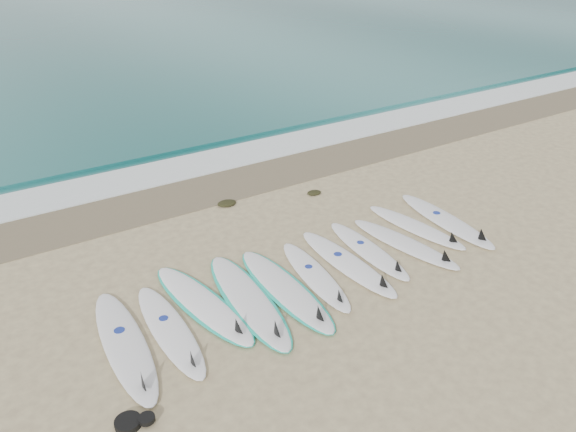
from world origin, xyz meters
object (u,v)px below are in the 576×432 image
surfboard_5 (316,276)px  surfboard_10 (448,221)px  leash_coil (132,422)px  surfboard_0 (126,346)px

surfboard_5 → surfboard_10: size_ratio=0.88×
surfboard_10 → leash_coil: bearing=-162.4°
surfboard_10 → leash_coil: size_ratio=5.84×
surfboard_5 → leash_coil: size_ratio=5.14×
surfboard_0 → surfboard_10: surfboard_0 is taller
surfboard_5 → surfboard_10: bearing=11.5°
leash_coil → surfboard_5: bearing=20.1°
surfboard_10 → surfboard_0: bearing=-173.3°
surfboard_0 → surfboard_10: bearing=5.8°
surfboard_0 → leash_coil: 1.40m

